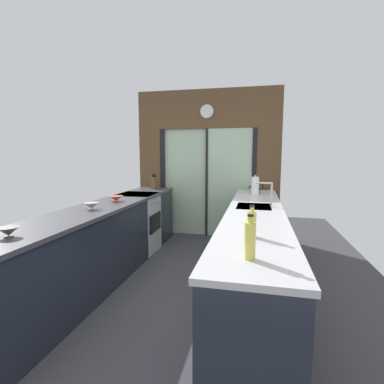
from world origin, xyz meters
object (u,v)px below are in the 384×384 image
(soap_bottle_far, at_px, (252,224))
(mixing_bowl_far, at_px, (116,198))
(oven_range, at_px, (138,223))
(paper_towel_roll, at_px, (255,186))
(mixing_bowl_mid, at_px, (91,206))
(knife_block, at_px, (154,183))
(mixing_bowl_near, at_px, (8,232))
(kettle, at_px, (255,187))
(soap_bottle_near, at_px, (250,240))

(soap_bottle_far, bearing_deg, mixing_bowl_far, 143.86)
(oven_range, distance_m, paper_towel_roll, 1.92)
(oven_range, bearing_deg, mixing_bowl_mid, -89.20)
(mixing_bowl_mid, distance_m, mixing_bowl_far, 0.58)
(soap_bottle_far, bearing_deg, oven_range, 131.55)
(mixing_bowl_far, xyz_separation_m, paper_towel_roll, (1.78, 1.03, 0.10))
(knife_block, bearing_deg, soap_bottle_far, -57.10)
(mixing_bowl_mid, distance_m, knife_block, 2.04)
(oven_range, relative_size, mixing_bowl_far, 4.93)
(oven_range, xyz_separation_m, mixing_bowl_mid, (0.02, -1.31, 0.51))
(mixing_bowl_near, height_order, paper_towel_roll, paper_towel_roll)
(kettle, xyz_separation_m, soap_bottle_near, (-0.00, -3.06, 0.02))
(knife_block, relative_size, soap_bottle_near, 1.01)
(soap_bottle_far, xyz_separation_m, paper_towel_roll, (0.00, 2.33, 0.03))
(mixing_bowl_mid, xyz_separation_m, soap_bottle_near, (1.78, -1.19, 0.08))
(mixing_bowl_far, bearing_deg, kettle, 35.82)
(mixing_bowl_near, distance_m, mixing_bowl_mid, 1.12)
(mixing_bowl_near, xyz_separation_m, mixing_bowl_mid, (-0.00, 1.12, 0.00))
(mixing_bowl_far, xyz_separation_m, soap_bottle_far, (1.78, -1.30, 0.06))
(oven_range, height_order, mixing_bowl_near, mixing_bowl_near)
(mixing_bowl_mid, bearing_deg, soap_bottle_far, -21.94)
(knife_block, bearing_deg, oven_range, -91.46)
(mixing_bowl_near, bearing_deg, paper_towel_roll, 56.96)
(mixing_bowl_mid, xyz_separation_m, mixing_bowl_far, (-0.00, 0.58, -0.00))
(soap_bottle_near, bearing_deg, oven_range, 125.66)
(kettle, relative_size, soap_bottle_near, 0.89)
(knife_block, xyz_separation_m, paper_towel_roll, (1.78, -0.42, 0.03))
(soap_bottle_far, bearing_deg, mixing_bowl_mid, 158.06)
(mixing_bowl_far, height_order, knife_block, knife_block)
(mixing_bowl_far, xyz_separation_m, knife_block, (-0.00, 1.45, 0.07))
(mixing_bowl_mid, height_order, kettle, kettle)
(soap_bottle_near, xyz_separation_m, paper_towel_roll, (-0.00, 2.81, 0.02))
(oven_range, distance_m, mixing_bowl_mid, 1.41)
(mixing_bowl_near, bearing_deg, kettle, 59.20)
(oven_range, distance_m, soap_bottle_near, 3.14)
(oven_range, distance_m, mixing_bowl_far, 0.89)
(oven_range, relative_size, knife_block, 3.37)
(mixing_bowl_mid, relative_size, knife_block, 0.60)
(soap_bottle_near, relative_size, soap_bottle_far, 1.12)
(soap_bottle_far, bearing_deg, paper_towel_roll, 90.00)
(paper_towel_roll, bearing_deg, oven_range, -170.39)
(knife_block, relative_size, soap_bottle_far, 1.13)
(mixing_bowl_mid, distance_m, soap_bottle_far, 1.92)
(knife_block, distance_m, kettle, 1.79)
(knife_block, relative_size, paper_towel_roll, 0.90)
(mixing_bowl_near, bearing_deg, soap_bottle_far, 12.76)
(oven_range, height_order, mixing_bowl_far, mixing_bowl_far)
(oven_range, xyz_separation_m, kettle, (1.80, 0.56, 0.56))
(soap_bottle_far, bearing_deg, kettle, 89.95)
(oven_range, xyz_separation_m, mixing_bowl_far, (0.02, -0.73, 0.50))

